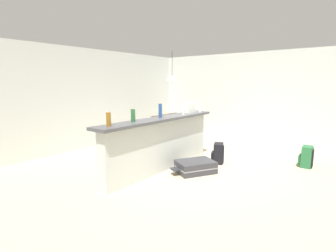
{
  "coord_description": "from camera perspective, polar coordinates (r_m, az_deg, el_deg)",
  "views": [
    {
      "loc": [
        -4.32,
        -2.68,
        1.67
      ],
      "look_at": [
        -0.18,
        0.56,
        0.79
      ],
      "focal_mm": 27.93,
      "sensor_mm": 36.0,
      "label": 1
    }
  ],
  "objects": [
    {
      "name": "ground_plane",
      "position": [
        5.36,
        5.99,
        -8.95
      ],
      "size": [
        13.0,
        13.0,
        0.05
      ],
      "primitive_type": "cube",
      "color": "#BCAD8E"
    },
    {
      "name": "wall_back",
      "position": [
        7.19,
        -15.0,
        5.88
      ],
      "size": [
        6.6,
        0.1,
        2.5
      ],
      "primitive_type": "cube",
      "color": "silver",
      "rests_on": "ground_plane"
    },
    {
      "name": "wall_right",
      "position": [
        7.96,
        16.11,
        6.15
      ],
      "size": [
        0.1,
        6.0,
        2.5
      ],
      "primitive_type": "cube",
      "color": "silver",
      "rests_on": "ground_plane"
    },
    {
      "name": "partition_half_wall",
      "position": [
        4.97,
        -1.51,
        -4.28
      ],
      "size": [
        2.8,
        0.2,
        0.96
      ],
      "primitive_type": "cube",
      "color": "silver",
      "rests_on": "ground_plane"
    },
    {
      "name": "bar_countertop",
      "position": [
        4.87,
        -1.54,
        1.52
      ],
      "size": [
        2.96,
        0.4,
        0.05
      ],
      "primitive_type": "cube",
      "color": "#4C4C51",
      "rests_on": "partition_half_wall"
    },
    {
      "name": "bottle_amber",
      "position": [
        4.03,
        -12.85,
        1.46
      ],
      "size": [
        0.07,
        0.07,
        0.21
      ],
      "primitive_type": "cylinder",
      "color": "#9E661E",
      "rests_on": "bar_countertop"
    },
    {
      "name": "bottle_green",
      "position": [
        4.4,
        -7.64,
        2.31
      ],
      "size": [
        0.07,
        0.07,
        0.21
      ],
      "primitive_type": "cylinder",
      "color": "#2D6B38",
      "rests_on": "bar_countertop"
    },
    {
      "name": "bottle_blue",
      "position": [
        4.9,
        -1.71,
        3.38
      ],
      "size": [
        0.07,
        0.07,
        0.26
      ],
      "primitive_type": "cylinder",
      "color": "#284C89",
      "rests_on": "bar_countertop"
    },
    {
      "name": "bottle_white",
      "position": [
        5.34,
        3.34,
        3.79
      ],
      "size": [
        0.06,
        0.06,
        0.24
      ],
      "primitive_type": "cylinder",
      "color": "silver",
      "rests_on": "bar_countertop"
    },
    {
      "name": "bottle_clear",
      "position": [
        5.79,
        6.96,
        4.3
      ],
      "size": [
        0.06,
        0.06,
        0.26
      ],
      "primitive_type": "cylinder",
      "color": "silver",
      "rests_on": "bar_countertop"
    },
    {
      "name": "grocery_bag",
      "position": [
        5.68,
        4.54,
        4.01
      ],
      "size": [
        0.26,
        0.18,
        0.22
      ],
      "primitive_type": "cube",
      "color": "silver",
      "rests_on": "bar_countertop"
    },
    {
      "name": "dining_table",
      "position": [
        7.43,
        1.49,
        1.63
      ],
      "size": [
        1.1,
        0.8,
        0.74
      ],
      "color": "#4C331E",
      "rests_on": "ground_plane"
    },
    {
      "name": "dining_chair_near_partition",
      "position": [
        7.1,
        4.93,
        0.16
      ],
      "size": [
        0.43,
        0.43,
        0.93
      ],
      "color": "black",
      "rests_on": "ground_plane"
    },
    {
      "name": "pendant_lamp",
      "position": [
        7.34,
        0.9,
        10.39
      ],
      "size": [
        0.34,
        0.34,
        0.84
      ],
      "color": "black"
    },
    {
      "name": "suitcase_flat_charcoal",
      "position": [
        4.97,
        5.98,
        -8.8
      ],
      "size": [
        0.88,
        0.77,
        0.22
      ],
      "color": "#38383D",
      "rests_on": "ground_plane"
    },
    {
      "name": "backpack_black",
      "position": [
        5.56,
        10.84,
        -5.93
      ],
      "size": [
        0.33,
        0.31,
        0.42
      ],
      "color": "black",
      "rests_on": "ground_plane"
    },
    {
      "name": "backpack_green",
      "position": [
        5.9,
        27.95,
        -6.0
      ],
      "size": [
        0.29,
        0.26,
        0.42
      ],
      "color": "#286B3D",
      "rests_on": "ground_plane"
    }
  ]
}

